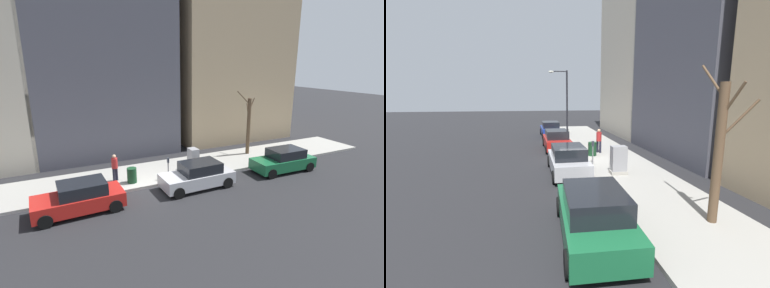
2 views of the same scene
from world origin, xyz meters
The scene contains 14 objects.
ground_plane centered at (0.00, 0.00, 0.00)m, with size 120.00×120.00×0.00m, color #232326.
sidewalk centered at (2.00, 0.00, 0.07)m, with size 4.00×36.00×0.15m, color #9E9B93.
parked_car_green centered at (-1.23, -8.89, 0.74)m, with size 2.04×4.25×1.52m.
parked_car_silver centered at (-1.15, -2.52, 0.74)m, with size 1.99×4.23×1.52m.
parked_car_red centered at (-1.22, 3.94, 0.74)m, with size 2.05×4.26×1.52m.
parked_car_blue centered at (-1.28, 10.76, 0.74)m, with size 2.07×4.27×1.52m.
parking_meter centered at (0.45, -1.32, 0.98)m, with size 0.14×0.10×1.35m.
utility_box centered at (1.30, -3.44, 0.85)m, with size 0.83×0.61×1.43m.
streetlamp centered at (0.28, 11.45, 4.02)m, with size 1.97×0.32×6.50m.
bare_tree centered at (2.61, -8.78, 2.41)m, with size 0.99×1.72×4.87m.
trash_bin centered at (0.90, 0.80, 0.60)m, with size 0.56×0.56×0.90m, color #14381E.
pedestrian_near_meter centered at (1.55, 1.64, 1.09)m, with size 0.36×0.36×1.66m.
office_block_center centered at (10.69, 0.77, 8.12)m, with size 10.39×10.39×16.23m, color #4C4C56.
office_tower_right centered at (11.04, 11.28, 8.46)m, with size 11.08×11.08×16.92m, color #BCB29E.
Camera 2 is at (-2.78, -15.48, 4.01)m, focal length 24.00 mm.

